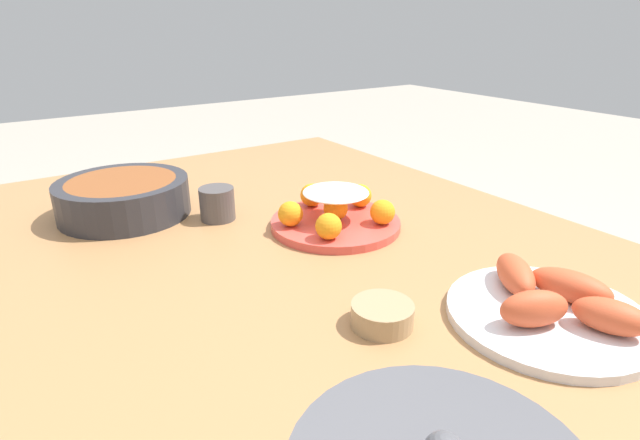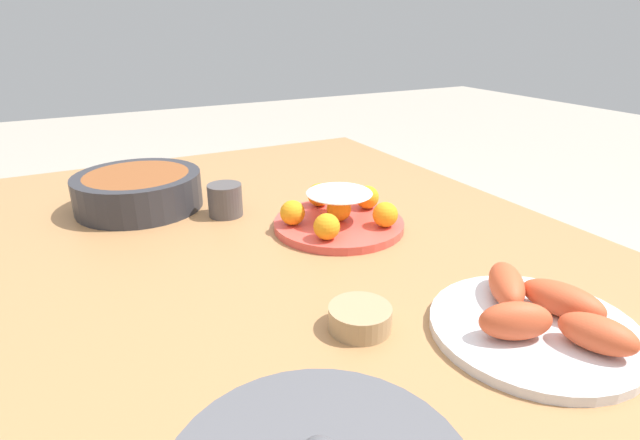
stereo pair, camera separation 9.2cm
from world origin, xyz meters
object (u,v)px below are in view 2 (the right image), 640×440
object	(u,v)px
sauce_bowl	(360,317)
seafood_platter	(538,319)
cup_far	(225,200)
dining_table	(300,291)
serving_bowl	(138,190)
cake_plate	(339,215)

from	to	relation	value
sauce_bowl	seafood_platter	distance (m)	0.23
cup_far	dining_table	bearing A→B (deg)	-166.48
serving_bowl	seafood_platter	world-z (taller)	serving_bowl
sauce_bowl	dining_table	bearing A→B (deg)	-6.26
sauce_bowl	cup_far	xyz separation A→B (m)	(0.48, 0.03, 0.02)
cake_plate	sauce_bowl	world-z (taller)	cake_plate
dining_table	sauce_bowl	size ratio (longest dim) A/B	17.82
dining_table	cup_far	distance (m)	0.27
dining_table	serving_bowl	world-z (taller)	serving_bowl
seafood_platter	cup_far	distance (m)	0.64
cake_plate	dining_table	bearing A→B (deg)	119.72
cake_plate	serving_bowl	xyz separation A→B (m)	(0.30, 0.33, 0.01)
dining_table	cup_far	world-z (taller)	cup_far
serving_bowl	cup_far	distance (m)	0.20
sauce_bowl	cup_far	bearing A→B (deg)	3.58
seafood_platter	sauce_bowl	bearing A→B (deg)	59.89
cake_plate	sauce_bowl	xyz separation A→B (m)	(-0.31, 0.15, -0.01)
cake_plate	serving_bowl	size ratio (longest dim) A/B	0.96
cup_far	sauce_bowl	bearing A→B (deg)	-176.42
dining_table	sauce_bowl	xyz separation A→B (m)	(-0.25, 0.03, 0.09)
cup_far	cake_plate	bearing A→B (deg)	-133.95
dining_table	seafood_platter	xyz separation A→B (m)	(-0.36, -0.17, 0.10)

